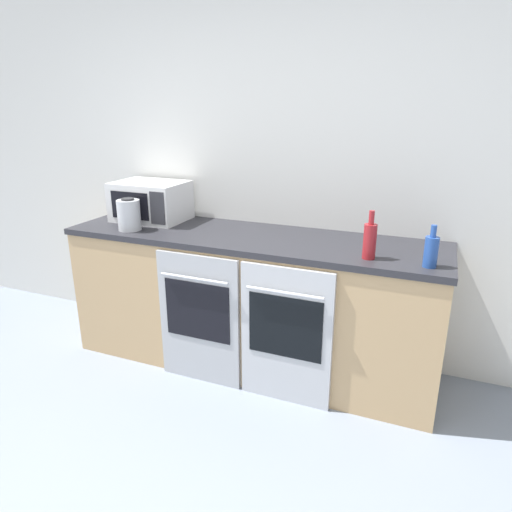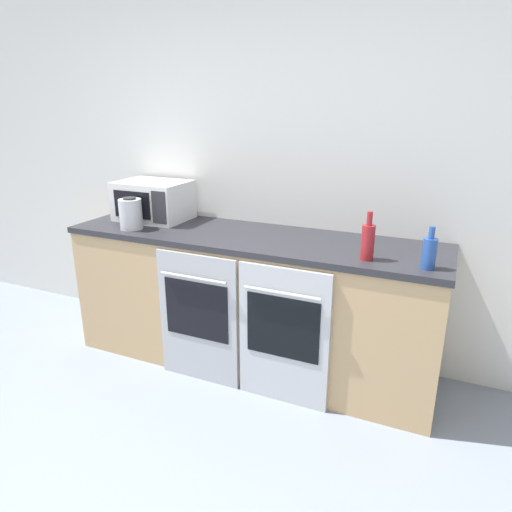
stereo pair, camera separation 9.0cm
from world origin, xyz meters
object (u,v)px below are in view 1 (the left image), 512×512
(oven_right, at_px, (286,336))
(bottle_red, at_px, (370,240))
(bottle_blue, at_px, (431,251))
(kettle, at_px, (129,215))
(microwave, at_px, (151,201))
(oven_left, at_px, (199,319))

(oven_right, distance_m, bottle_red, 0.75)
(bottle_blue, bearing_deg, kettle, 179.40)
(microwave, bearing_deg, oven_right, -20.57)
(microwave, distance_m, bottle_red, 1.65)
(microwave, height_order, bottle_red, microwave)
(oven_left, distance_m, bottle_red, 1.18)
(oven_right, bearing_deg, bottle_red, 20.14)
(microwave, bearing_deg, kettle, -85.04)
(oven_right, bearing_deg, bottle_blue, 10.40)
(bottle_red, height_order, kettle, bottle_red)
(oven_left, relative_size, bottle_red, 3.23)
(oven_right, height_order, bottle_blue, bottle_blue)
(bottle_red, bearing_deg, microwave, 169.63)
(bottle_red, bearing_deg, oven_left, -171.26)
(oven_left, bearing_deg, kettle, 165.32)
(oven_right, height_order, microwave, microwave)
(oven_left, xyz_separation_m, kettle, (-0.60, 0.16, 0.59))
(microwave, xyz_separation_m, bottle_blue, (1.95, -0.32, -0.05))
(bottle_blue, bearing_deg, oven_left, -174.14)
(bottle_red, height_order, bottle_blue, bottle_red)
(oven_right, relative_size, bottle_red, 3.23)
(oven_left, distance_m, kettle, 0.86)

